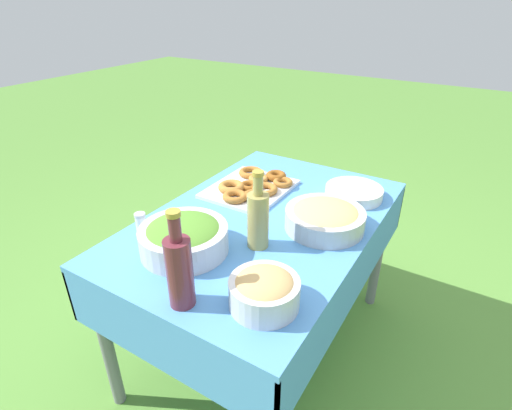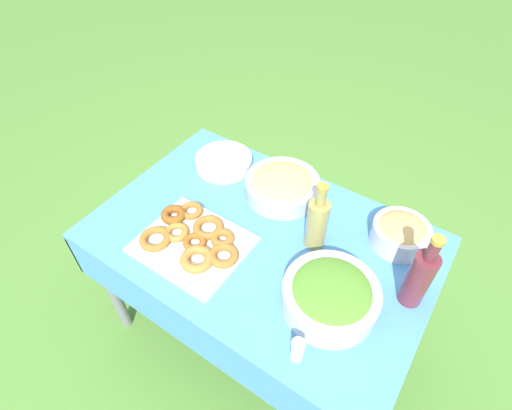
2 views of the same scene
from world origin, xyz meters
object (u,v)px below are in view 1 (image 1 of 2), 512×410
object	(u,v)px
donut_platter	(252,186)
wine_bottle	(179,269)
plate_stack	(354,192)
pasta_bowl	(325,217)
olive_oil_bottle	(258,218)
salad_bowl	(184,237)
bread_bowl	(264,290)

from	to	relation	value
donut_platter	wine_bottle	distance (m)	0.79
plate_stack	pasta_bowl	bearing A→B (deg)	178.23
donut_platter	olive_oil_bottle	bearing A→B (deg)	-145.29
pasta_bowl	olive_oil_bottle	xyz separation A→B (m)	(-0.24, 0.16, 0.07)
salad_bowl	olive_oil_bottle	distance (m)	0.27
salad_bowl	plate_stack	distance (m)	0.81
donut_platter	bread_bowl	bearing A→B (deg)	-145.36
pasta_bowl	wine_bottle	bearing A→B (deg)	162.67
plate_stack	wine_bottle	size ratio (longest dim) A/B	0.81
salad_bowl	wine_bottle	size ratio (longest dim) A/B	1.00
salad_bowl	bread_bowl	world-z (taller)	salad_bowl
plate_stack	olive_oil_bottle	xyz separation A→B (m)	(-0.55, 0.17, 0.09)
plate_stack	olive_oil_bottle	size ratio (longest dim) A/B	0.86
olive_oil_bottle	wine_bottle	bearing A→B (deg)	174.95
wine_bottle	bread_bowl	world-z (taller)	wine_bottle
plate_stack	wine_bottle	distance (m)	0.96
plate_stack	wine_bottle	world-z (taller)	wine_bottle
pasta_bowl	plate_stack	size ratio (longest dim) A/B	1.22
bread_bowl	pasta_bowl	bearing A→B (deg)	2.23
donut_platter	olive_oil_bottle	size ratio (longest dim) A/B	1.39
wine_bottle	donut_platter	bearing A→B (deg)	16.69
olive_oil_bottle	wine_bottle	distance (m)	0.38
salad_bowl	wine_bottle	world-z (taller)	wine_bottle
bread_bowl	donut_platter	bearing A→B (deg)	34.64
plate_stack	wine_bottle	xyz separation A→B (m)	(-0.93, 0.20, 0.10)
donut_platter	wine_bottle	xyz separation A→B (m)	(-0.75, -0.23, 0.10)
salad_bowl	donut_platter	xyz separation A→B (m)	(0.54, 0.05, -0.04)
donut_platter	plate_stack	world-z (taller)	donut_platter
plate_stack	olive_oil_bottle	bearing A→B (deg)	163.02
pasta_bowl	bread_bowl	xyz separation A→B (m)	(-0.50, -0.02, 0.01)
salad_bowl	donut_platter	size ratio (longest dim) A/B	0.77
donut_platter	olive_oil_bottle	distance (m)	0.46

